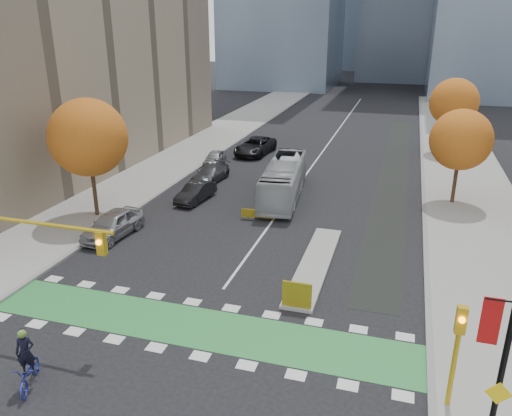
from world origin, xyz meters
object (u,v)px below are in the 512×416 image
Objects in this scene: traffic_signal_west at (2,241)px; parked_car_c at (210,174)px; tree_east_far at (454,102)px; parked_car_a at (113,224)px; tree_west at (88,138)px; bus at (284,180)px; parked_car_e at (215,158)px; tree_east_near at (461,140)px; banner_lamppost at (510,333)px; hazard_board at (297,295)px; traffic_signal_east at (457,342)px; parked_car_d at (255,146)px; cyclist at (28,367)px; parked_car_b at (196,192)px.

parked_car_c is at bearing 88.75° from traffic_signal_west.
parked_car_a is at bearing -126.83° from tree_east_far.
parked_car_a is (3.00, -2.71, -4.78)m from tree_west.
tree_east_far is at bearing 57.50° from parked_car_a.
tree_east_far is 22.77m from bus.
traffic_signal_west is 2.20× the size of parked_car_e.
tree_west is 2.12× the size of parked_car_e.
parked_car_a is (-8.55, -10.37, -0.63)m from bus.
banner_lamppost reaches higher than tree_east_near.
hazard_board is at bearing 21.55° from traffic_signal_west.
tree_east_far is 38.64m from traffic_signal_east.
tree_east_near is at bearing 5.84° from parked_car_c.
parked_car_e is (3.00, 14.99, -4.95)m from tree_west.
tree_west is 35.73m from tree_east_far.
traffic_signal_west is (-20.43, -38.51, -1.21)m from tree_east_far.
parked_car_a is at bearing -42.08° from tree_west.
parked_car_d is (5.50, 19.99, -4.77)m from tree_west.
parked_car_a reaches higher than parked_car_e.
tree_east_far is 0.90× the size of traffic_signal_west.
cyclist is at bearing -77.50° from parked_car_c.
traffic_signal_east is 0.84× the size of parked_car_a.
tree_east_far is (8.50, 33.80, 4.44)m from hazard_board.
parked_car_d is (-18.50, 9.99, -4.01)m from tree_east_near.
parked_car_a is (-1.07, 9.80, -3.20)m from traffic_signal_west.
tree_east_far is at bearing 21.65° from parked_car_e.
bus is at bearing 54.82° from parked_car_a.
parked_car_e is at bearing 124.81° from banner_lamppost.
traffic_signal_east is 36.72m from parked_car_d.
tree_east_near is at bearing -22.66° from parked_car_d.
bus reaches higher than cyclist.
traffic_signal_east is 0.39× the size of bus.
bus reaches higher than hazard_board.
traffic_signal_west reaches higher than parked_car_e.
cyclist is at bearing -86.99° from parked_car_e.
bus is (3.95, 23.50, 0.65)m from cyclist.
parked_car_a is at bearing 150.08° from banner_lamppost.
parked_car_e is at bearing 113.13° from parked_car_c.
hazard_board is 0.34× the size of traffic_signal_east.
banner_lamppost reaches higher than traffic_signal_east.
traffic_signal_east reaches higher than parked_car_b.
tree_west is at bearing -99.69° from parked_car_d.
traffic_signal_west is (-11.93, -4.71, 3.23)m from hazard_board.
banner_lamppost is at bearing -67.60° from bus.
tree_east_near is 0.92× the size of tree_east_far.
tree_east_near is 21.99m from parked_car_e.
hazard_board is 16.10m from bus.
tree_east_near reaches higher than parked_car_c.
traffic_signal_west is 2.02× the size of parked_car_b.
cyclist is 35.89m from parked_car_d.
parked_car_a is (-21.00, -12.71, -4.03)m from tree_east_near.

